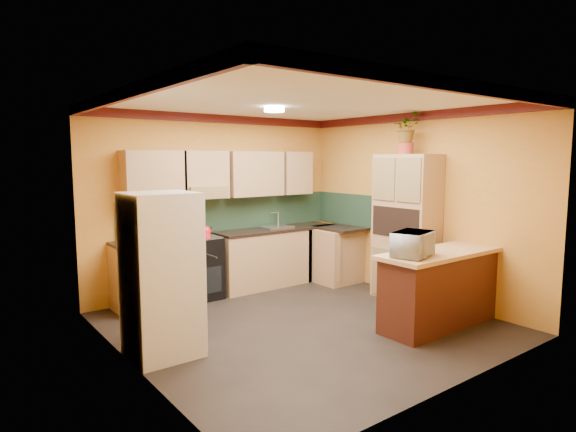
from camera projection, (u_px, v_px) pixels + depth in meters
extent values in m
plane|color=black|center=(303.00, 324.00, 5.96)|extent=(4.20, 4.20, 0.00)
cube|color=white|center=(304.00, 102.00, 5.64)|extent=(4.20, 4.20, 0.04)
cube|color=#CE8437|center=(218.00, 203.00, 7.46)|extent=(4.20, 0.04, 2.70)
cube|color=#CE8437|center=(457.00, 239.00, 4.14)|extent=(4.20, 0.04, 2.70)
cube|color=#CE8437|center=(131.00, 232.00, 4.54)|extent=(0.04, 4.20, 2.70)
cube|color=#CE8437|center=(415.00, 206.00, 7.06)|extent=(0.04, 4.20, 2.70)
cube|color=#1F3925|center=(233.00, 213.00, 7.62)|extent=(3.70, 0.02, 0.53)
cube|color=#1F3925|center=(347.00, 209.00, 8.18)|extent=(0.02, 1.40, 0.53)
cube|color=tan|center=(229.00, 174.00, 7.33)|extent=(3.10, 0.34, 0.70)
cylinder|color=white|center=(274.00, 109.00, 6.12)|extent=(0.26, 0.26, 0.06)
cube|color=tan|center=(235.00, 263.00, 7.39)|extent=(3.65, 0.60, 0.88)
cube|color=black|center=(235.00, 234.00, 7.34)|extent=(3.65, 0.62, 0.04)
cube|color=black|center=(198.00, 268.00, 7.02)|extent=(0.58, 0.58, 0.91)
cube|color=silver|center=(276.00, 227.00, 7.80)|extent=(0.48, 0.40, 0.03)
cube|color=tan|center=(340.00, 255.00, 7.98)|extent=(0.60, 0.80, 0.88)
cube|color=black|center=(340.00, 228.00, 7.93)|extent=(0.62, 0.80, 0.04)
cube|color=silver|center=(161.00, 275.00, 4.93)|extent=(0.68, 0.66, 1.70)
cube|color=tan|center=(406.00, 228.00, 6.90)|extent=(0.48, 0.90, 2.10)
cylinder|color=#A73A28|center=(406.00, 149.00, 6.80)|extent=(0.22, 0.22, 0.16)
imported|color=tan|center=(406.00, 128.00, 6.77)|extent=(0.42, 0.38, 0.42)
cube|color=#44180F|center=(443.00, 290.00, 5.90)|extent=(1.80, 0.55, 0.88)
cube|color=tan|center=(445.00, 252.00, 5.85)|extent=(1.90, 0.65, 0.05)
imported|color=silver|center=(413.00, 244.00, 5.46)|extent=(0.60, 0.50, 0.29)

